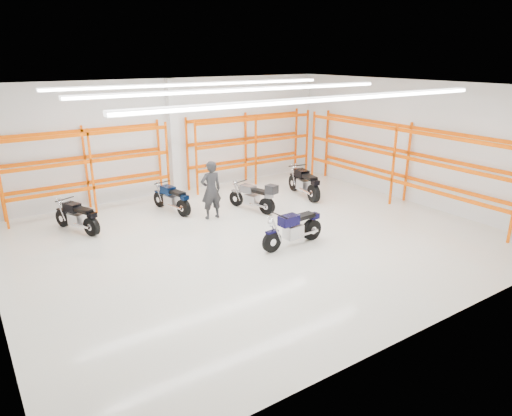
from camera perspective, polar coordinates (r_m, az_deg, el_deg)
ground at (r=14.01m, az=-0.08°, el=-3.77°), size 14.00×14.00×0.00m
room_shell at (r=13.14m, az=-0.15°, el=9.62°), size 14.02×12.02×4.51m
motorcycle_main at (r=13.40m, az=4.93°, el=-2.61°), size 2.18×0.72×1.07m
motorcycle_back_a at (r=15.41m, az=-21.36°, el=-1.13°), size 1.00×1.92×1.00m
motorcycle_back_b at (r=16.42m, az=-10.40°, el=1.06°), size 0.74×2.03×1.01m
motorcycle_back_c at (r=16.24m, az=-0.10°, el=1.37°), size 0.95×2.08×1.09m
motorcycle_back_d at (r=18.00m, az=6.10°, el=3.04°), size 0.88×2.32×1.15m
standing_man at (r=15.47m, az=-5.64°, el=2.25°), size 0.76×0.53×2.00m
structural_column at (r=18.36m, az=-10.31°, el=8.63°), size 0.32×0.32×4.50m
pallet_racking_back_left at (r=17.08m, az=-20.27°, el=5.46°), size 5.67×0.87×3.00m
pallet_racking_back_right at (r=19.73m, az=-0.68°, el=8.24°), size 5.67×0.87×3.00m
pallet_racking_side at (r=17.76m, az=17.72°, el=6.29°), size 0.87×9.07×3.00m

